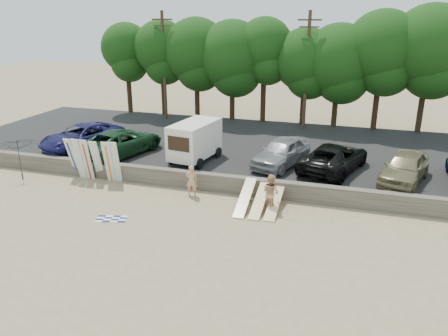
# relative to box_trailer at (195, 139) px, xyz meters

# --- Properties ---
(ground) EXTENTS (120.00, 120.00, 0.00)m
(ground) POSITION_rel_box_trailer_xyz_m (3.46, -5.80, -2.07)
(ground) COLOR tan
(ground) RESTS_ON ground
(seawall) EXTENTS (44.00, 0.50, 1.00)m
(seawall) POSITION_rel_box_trailer_xyz_m (3.46, -2.80, -1.57)
(seawall) COLOR #6B6356
(seawall) RESTS_ON ground
(parking_lot) EXTENTS (44.00, 14.50, 0.70)m
(parking_lot) POSITION_rel_box_trailer_xyz_m (3.46, 4.70, -1.72)
(parking_lot) COLOR #282828
(parking_lot) RESTS_ON ground
(treeline) EXTENTS (32.97, 6.22, 9.55)m
(treeline) POSITION_rel_box_trailer_xyz_m (4.52, 11.77, 4.41)
(treeline) COLOR #382616
(treeline) RESTS_ON parking_lot
(utility_poles) EXTENTS (25.80, 0.26, 9.00)m
(utility_poles) POSITION_rel_box_trailer_xyz_m (5.46, 10.20, 3.36)
(utility_poles) COLOR #473321
(utility_poles) RESTS_ON parking_lot
(box_trailer) EXTENTS (2.65, 4.08, 2.44)m
(box_trailer) POSITION_rel_box_trailer_xyz_m (0.00, 0.00, 0.00)
(box_trailer) COLOR white
(box_trailer) RESTS_ON parking_lot
(car_0) EXTENTS (4.61, 6.47, 1.64)m
(car_0) POSITION_rel_box_trailer_xyz_m (-8.29, 0.23, -0.55)
(car_0) COLOR #151449
(car_0) RESTS_ON parking_lot
(car_1) EXTENTS (4.17, 6.49, 1.66)m
(car_1) POSITION_rel_box_trailer_xyz_m (-5.07, -0.16, -0.54)
(car_1) COLOR #13341A
(car_1) RESTS_ON parking_lot
(car_2) EXTENTS (3.40, 5.30, 1.68)m
(car_2) POSITION_rel_box_trailer_xyz_m (5.34, 0.62, -0.53)
(car_2) COLOR gray
(car_2) RESTS_ON parking_lot
(car_3) EXTENTS (4.26, 6.27, 1.60)m
(car_3) POSITION_rel_box_trailer_xyz_m (8.43, 0.67, -0.57)
(car_3) COLOR black
(car_3) RESTS_ON parking_lot
(car_4) EXTENTS (3.29, 5.22, 1.66)m
(car_4) POSITION_rel_box_trailer_xyz_m (12.24, -0.14, -0.54)
(car_4) COLOR olive
(car_4) RESTS_ON parking_lot
(surfboard_upright_0) EXTENTS (0.58, 0.81, 2.52)m
(surfboard_upright_0) POSITION_rel_box_trailer_xyz_m (-6.66, -3.22, -0.81)
(surfboard_upright_0) COLOR silver
(surfboard_upright_0) RESTS_ON ground
(surfboard_upright_1) EXTENTS (0.55, 0.58, 2.57)m
(surfboard_upright_1) POSITION_rel_box_trailer_xyz_m (-6.09, -3.40, -0.78)
(surfboard_upright_1) COLOR silver
(surfboard_upright_1) RESTS_ON ground
(surfboard_upright_2) EXTENTS (0.51, 0.55, 2.57)m
(surfboard_upright_2) POSITION_rel_box_trailer_xyz_m (-5.54, -3.42, -0.78)
(surfboard_upright_2) COLOR silver
(surfboard_upright_2) RESTS_ON ground
(surfboard_upright_3) EXTENTS (0.58, 0.86, 2.51)m
(surfboard_upright_3) POSITION_rel_box_trailer_xyz_m (-4.97, -3.24, -0.82)
(surfboard_upright_3) COLOR silver
(surfboard_upright_3) RESTS_ON ground
(surfboard_upright_4) EXTENTS (0.56, 0.64, 2.56)m
(surfboard_upright_4) POSITION_rel_box_trailer_xyz_m (-4.10, -3.40, -0.79)
(surfboard_upright_4) COLOR silver
(surfboard_upright_4) RESTS_ON ground
(surfboard_upright_5) EXTENTS (0.57, 0.63, 2.56)m
(surfboard_upright_5) POSITION_rel_box_trailer_xyz_m (-3.72, -3.29, -0.79)
(surfboard_upright_5) COLOR silver
(surfboard_upright_5) RESTS_ON ground
(surfboard_low_0) EXTENTS (0.56, 2.83, 1.12)m
(surfboard_low_0) POSITION_rel_box_trailer_xyz_m (4.39, -4.48, -1.51)
(surfboard_low_0) COLOR beige
(surfboard_low_0) RESTS_ON ground
(surfboard_low_1) EXTENTS (0.56, 2.88, 0.96)m
(surfboard_low_1) POSITION_rel_box_trailer_xyz_m (5.16, -4.42, -1.59)
(surfboard_low_1) COLOR beige
(surfboard_low_1) RESTS_ON ground
(surfboard_low_2) EXTENTS (0.56, 2.91, 0.87)m
(surfboard_low_2) POSITION_rel_box_trailer_xyz_m (5.90, -4.34, -1.63)
(surfboard_low_2) COLOR beige
(surfboard_low_2) RESTS_ON ground
(beachgoer_a) EXTENTS (0.69, 0.50, 1.75)m
(beachgoer_a) POSITION_rel_box_trailer_xyz_m (1.22, -3.82, -1.19)
(beachgoer_a) COLOR tan
(beachgoer_a) RESTS_ON ground
(beachgoer_b) EXTENTS (1.18, 1.12, 1.92)m
(beachgoer_b) POSITION_rel_box_trailer_xyz_m (5.70, -4.43, -1.11)
(beachgoer_b) COLOR tan
(beachgoer_b) RESTS_ON ground
(cooler) EXTENTS (0.44, 0.38, 0.32)m
(cooler) POSITION_rel_box_trailer_xyz_m (4.26, -3.73, -1.91)
(cooler) COLOR #278F3F
(cooler) RESTS_ON ground
(gear_bag) EXTENTS (0.34, 0.30, 0.22)m
(gear_bag) POSITION_rel_box_trailer_xyz_m (5.80, -3.62, -1.96)
(gear_bag) COLOR #C54717
(gear_bag) RESTS_ON ground
(beach_towel) EXTENTS (1.83, 1.83, 0.00)m
(beach_towel) POSITION_rel_box_trailer_xyz_m (-1.48, -7.69, -2.06)
(beach_towel) COLOR white
(beach_towel) RESTS_ON ground
(beach_umbrella) EXTENTS (3.20, 3.24, 2.51)m
(beach_umbrella) POSITION_rel_box_trailer_xyz_m (-9.48, -4.38, -0.82)
(beach_umbrella) COLOR black
(beach_umbrella) RESTS_ON ground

